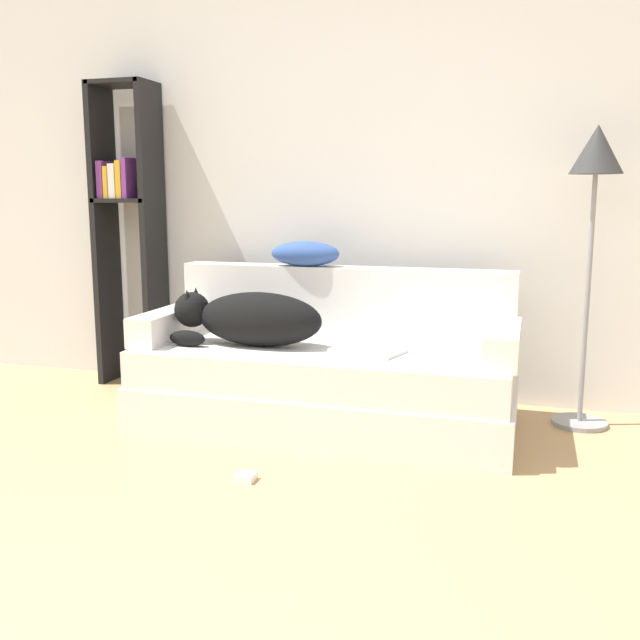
{
  "coord_description": "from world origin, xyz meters",
  "views": [
    {
      "loc": [
        1.11,
        -0.98,
        1.14
      ],
      "look_at": [
        0.16,
        2.24,
        0.55
      ],
      "focal_mm": 40.0,
      "sensor_mm": 36.0,
      "label": 1
    }
  ],
  "objects": [
    {
      "name": "wall_back",
      "position": [
        0.0,
        3.0,
        1.35
      ],
      "size": [
        7.52,
        0.06,
        2.7
      ],
      "color": "silver",
      "rests_on": "ground_plane"
    },
    {
      "name": "couch",
      "position": [
        0.16,
        2.33,
        0.2
      ],
      "size": [
        1.85,
        0.84,
        0.4
      ],
      "color": "silver",
      "rests_on": "ground_plane"
    },
    {
      "name": "couch_backrest",
      "position": [
        0.16,
        2.68,
        0.58
      ],
      "size": [
        1.81,
        0.15,
        0.36
      ],
      "color": "silver",
      "rests_on": "couch"
    },
    {
      "name": "couch_arm_left",
      "position": [
        -0.69,
        2.33,
        0.48
      ],
      "size": [
        0.15,
        0.65,
        0.15
      ],
      "color": "silver",
      "rests_on": "couch"
    },
    {
      "name": "couch_arm_right",
      "position": [
        1.0,
        2.33,
        0.48
      ],
      "size": [
        0.15,
        0.65,
        0.15
      ],
      "color": "silver",
      "rests_on": "couch"
    },
    {
      "name": "dog",
      "position": [
        -0.21,
        2.25,
        0.54
      ],
      "size": [
        0.78,
        0.27,
        0.27
      ],
      "color": "black",
      "rests_on": "couch"
    },
    {
      "name": "laptop",
      "position": [
        0.39,
        2.27,
        0.41
      ],
      "size": [
        0.37,
        0.3,
        0.02
      ],
      "rotation": [
        0.0,
        0.0,
        -0.29
      ],
      "color": "#B7B7BC",
      "rests_on": "couch"
    },
    {
      "name": "throw_pillow",
      "position": [
        -0.05,
        2.66,
        0.83
      ],
      "size": [
        0.38,
        0.18,
        0.13
      ],
      "color": "#335199",
      "rests_on": "couch_backrest"
    },
    {
      "name": "bookshelf",
      "position": [
        -1.22,
        2.82,
        1.0
      ],
      "size": [
        0.37,
        0.26,
        1.79
      ],
      "color": "black",
      "rests_on": "ground_plane"
    },
    {
      "name": "floor_lamp",
      "position": [
        1.38,
        2.7,
        1.18
      ],
      "size": [
        0.27,
        0.27,
        1.47
      ],
      "color": "gray",
      "rests_on": "ground_plane"
    },
    {
      "name": "power_adapter",
      "position": [
        0.04,
        1.55,
        0.02
      ],
      "size": [
        0.08,
        0.08,
        0.03
      ],
      "color": "white",
      "rests_on": "ground_plane"
    }
  ]
}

